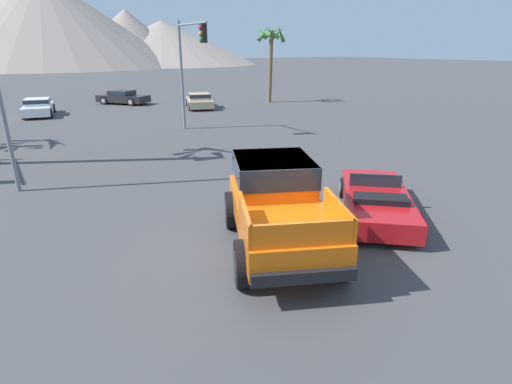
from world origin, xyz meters
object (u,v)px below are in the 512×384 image
object	(u,v)px
orange_pickup_truck	(277,199)
palm_tree_leaning	(270,45)
parked_car_tan	(199,100)
red_convertible_car	(376,201)
traffic_light_main	(190,56)
parked_car_white	(38,107)
parked_car_dark	(123,97)

from	to	relation	value
orange_pickup_truck	palm_tree_leaning	size ratio (longest dim) A/B	0.82
parked_car_tan	palm_tree_leaning	world-z (taller)	palm_tree_leaning
red_convertible_car	palm_tree_leaning	size ratio (longest dim) A/B	0.70
orange_pickup_truck	palm_tree_leaning	bearing A→B (deg)	80.67
orange_pickup_truck	red_convertible_car	bearing A→B (deg)	22.67
parked_car_tan	traffic_light_main	distance (m)	10.58
red_convertible_car	palm_tree_leaning	xyz separation A→B (m)	(12.40, 22.72, 4.38)
parked_car_white	red_convertible_car	bearing A→B (deg)	114.52
parked_car_dark	red_convertible_car	bearing A→B (deg)	50.34
parked_car_white	parked_car_dark	world-z (taller)	parked_car_white
orange_pickup_truck	parked_car_white	bearing A→B (deg)	121.12
traffic_light_main	palm_tree_leaning	bearing A→B (deg)	126.85
red_convertible_car	traffic_light_main	world-z (taller)	traffic_light_main
orange_pickup_truck	parked_car_dark	distance (m)	28.85
parked_car_tan	traffic_light_main	size ratio (longest dim) A/B	0.78
parked_car_tan	parked_car_white	xyz separation A→B (m)	(-11.34, 2.89, 0.01)
red_convertible_car	parked_car_white	size ratio (longest dim) A/B	0.98
traffic_light_main	red_convertible_car	bearing A→B (deg)	-3.44
parked_car_tan	traffic_light_main	world-z (taller)	traffic_light_main
orange_pickup_truck	parked_car_tan	xyz separation A→B (m)	(8.94, 22.66, -0.56)
parked_car_white	palm_tree_leaning	size ratio (longest dim) A/B	0.71
red_convertible_car	parked_car_dark	world-z (taller)	parked_car_dark
traffic_light_main	palm_tree_leaning	size ratio (longest dim) A/B	0.94
parked_car_white	parked_car_dark	size ratio (longest dim) A/B	1.00
red_convertible_car	palm_tree_leaning	bearing A→B (deg)	104.02
orange_pickup_truck	parked_car_tan	world-z (taller)	orange_pickup_truck
red_convertible_car	parked_car_dark	distance (m)	28.70
parked_car_white	parked_car_tan	bearing A→B (deg)	177.48
parked_car_dark	traffic_light_main	size ratio (longest dim) A/B	0.76
red_convertible_car	parked_car_tan	world-z (taller)	parked_car_tan
parked_car_tan	palm_tree_leaning	size ratio (longest dim) A/B	0.74
parked_car_tan	traffic_light_main	bearing A→B (deg)	-97.89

